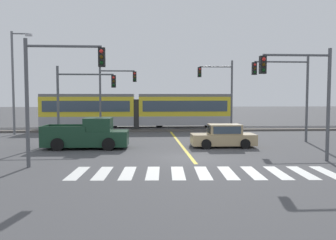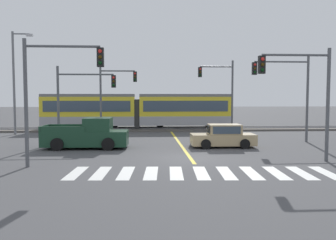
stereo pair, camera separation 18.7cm
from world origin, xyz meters
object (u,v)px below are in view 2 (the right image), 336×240
at_px(traffic_light_mid_right, 289,85).
at_px(traffic_light_far_left, 113,90).
at_px(street_lamp_west, 15,77).
at_px(traffic_light_far_right, 222,87).
at_px(light_rail_tram, 137,110).
at_px(pickup_truck, 88,135).
at_px(sedan_crossing, 223,137).
at_px(traffic_light_mid_left, 79,93).
at_px(traffic_light_near_right, 304,86).
at_px(traffic_light_near_left, 53,82).

bearing_deg(traffic_light_mid_right, traffic_light_far_left, 156.05).
bearing_deg(traffic_light_mid_right, street_lamp_west, 162.99).
bearing_deg(traffic_light_far_right, traffic_light_mid_right, -62.36).
bearing_deg(light_rail_tram, traffic_light_far_right, -23.69).
bearing_deg(pickup_truck, traffic_light_far_left, 83.77).
distance_m(light_rail_tram, sedan_crossing, 13.89).
xyz_separation_m(traffic_light_mid_left, street_lamp_west, (-6.61, 5.98, 1.41)).
distance_m(traffic_light_near_right, traffic_light_mid_left, 15.40).
relative_size(light_rail_tram, traffic_light_mid_right, 2.90).
height_order(traffic_light_mid_right, street_lamp_west, street_lamp_west).
height_order(pickup_truck, traffic_light_near_right, traffic_light_near_right).
height_order(sedan_crossing, traffic_light_near_left, traffic_light_near_left).
distance_m(sedan_crossing, pickup_truck, 8.87).
distance_m(light_rail_tram, pickup_truck, 12.87).
relative_size(traffic_light_mid_left, traffic_light_mid_right, 0.87).
bearing_deg(sedan_crossing, traffic_light_mid_left, 163.13).
height_order(sedan_crossing, traffic_light_near_right, traffic_light_near_right).
height_order(pickup_truck, street_lamp_west, street_lamp_west).
bearing_deg(traffic_light_far_right, traffic_light_far_left, -175.07).
xyz_separation_m(pickup_truck, traffic_light_far_right, (10.68, 9.06, 3.43)).
height_order(light_rail_tram, traffic_light_far_left, traffic_light_far_left).
distance_m(light_rail_tram, traffic_light_near_left, 18.95).
distance_m(traffic_light_far_left, traffic_light_mid_right, 14.58).
bearing_deg(pickup_truck, traffic_light_mid_right, 9.18).
distance_m(pickup_truck, traffic_light_mid_right, 14.80).
xyz_separation_m(traffic_light_near_right, traffic_light_far_right, (-1.14, 14.50, 0.39)).
bearing_deg(pickup_truck, light_rail_tram, 76.92).
height_order(traffic_light_near_left, traffic_light_mid_right, traffic_light_mid_right).
height_order(light_rail_tram, street_lamp_west, street_lamp_west).
relative_size(sedan_crossing, traffic_light_far_right, 0.64).
xyz_separation_m(traffic_light_far_right, traffic_light_mid_right, (3.54, -6.76, -0.06)).
bearing_deg(traffic_light_far_left, traffic_light_mid_right, -23.95).
bearing_deg(traffic_light_mid_left, street_lamp_west, 137.83).
distance_m(light_rail_tram, traffic_light_mid_left, 10.38).
bearing_deg(light_rail_tram, traffic_light_near_right, -63.54).
height_order(sedan_crossing, traffic_light_far_right, traffic_light_far_right).
bearing_deg(pickup_truck, traffic_light_far_right, 40.31).
xyz_separation_m(traffic_light_near_left, street_lamp_west, (-7.04, 15.03, 1.01)).
xyz_separation_m(light_rail_tram, traffic_light_mid_left, (-3.95, -9.46, 1.59)).
bearing_deg(traffic_light_far_left, pickup_truck, -96.23).
relative_size(sedan_crossing, traffic_light_mid_right, 0.66).
bearing_deg(traffic_light_mid_left, traffic_light_near_left, -87.28).
bearing_deg(street_lamp_west, light_rail_tram, 18.25).
bearing_deg(traffic_light_mid_left, traffic_light_far_right, 27.27).
relative_size(pickup_truck, traffic_light_far_right, 0.82).
xyz_separation_m(pickup_truck, traffic_light_near_left, (-0.62, -6.03, 3.19)).
bearing_deg(traffic_light_far_right, traffic_light_near_right, -85.52).
xyz_separation_m(traffic_light_mid_right, street_lamp_west, (-21.88, 6.70, 0.84)).
xyz_separation_m(sedan_crossing, traffic_light_far_right, (1.81, 9.06, 3.57)).
distance_m(light_rail_tram, traffic_light_near_right, 20.10).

